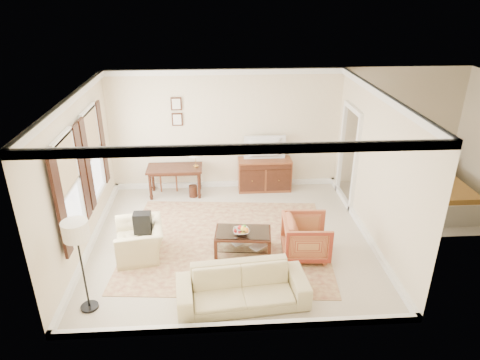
{
  "coord_description": "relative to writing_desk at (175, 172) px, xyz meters",
  "views": [
    {
      "loc": [
        -0.29,
        -7.25,
        4.63
      ],
      "look_at": [
        0.2,
        0.3,
        1.15
      ],
      "focal_mm": 32.0,
      "sensor_mm": 36.0,
      "label": 1
    }
  ],
  "objects": [
    {
      "name": "coffee_table",
      "position": [
        1.44,
        -2.52,
        -0.26
      ],
      "size": [
        1.1,
        0.71,
        0.44
      ],
      "rotation": [
        0.0,
        0.0,
        -0.11
      ],
      "color": "#3D1C11",
      "rests_on": "room_shell"
    },
    {
      "name": "doorway",
      "position": [
        3.94,
        -0.58,
        0.48
      ],
      "size": [
        0.1,
        1.12,
        2.25
      ],
      "primitive_type": null,
      "color": "white",
      "rests_on": "room_shell"
    },
    {
      "name": "striped_armchair",
      "position": [
        2.59,
        -2.72,
        -0.17
      ],
      "size": [
        0.82,
        0.87,
        0.85
      ],
      "primitive_type": "imported",
      "rotation": [
        0.0,
        0.0,
        1.51
      ],
      "color": "maroon",
      "rests_on": "room_shell"
    },
    {
      "name": "window_front",
      "position": [
        -1.47,
        -2.78,
        0.96
      ],
      "size": [
        0.12,
        1.56,
        1.8
      ],
      "primitive_type": null,
      "color": "#CCB284",
      "rests_on": "room_shell"
    },
    {
      "name": "framed_prints",
      "position": [
        0.1,
        0.39,
        1.35
      ],
      "size": [
        0.25,
        0.04,
        0.68
      ],
      "primitive_type": null,
      "color": "#3D1C11",
      "rests_on": "room_shell"
    },
    {
      "name": "window_rear",
      "position": [
        -1.47,
        -1.18,
        0.96
      ],
      "size": [
        0.12,
        1.56,
        1.8
      ],
      "primitive_type": null,
      "color": "#CCB284",
      "rests_on": "room_shell"
    },
    {
      "name": "rug",
      "position": [
        1.14,
        -2.19,
        -0.59
      ],
      "size": [
        4.18,
        3.68,
        0.01
      ],
      "primitive_type": "cube",
      "rotation": [
        0.0,
        0.0,
        -0.09
      ],
      "color": "maroon",
      "rests_on": "room_shell"
    },
    {
      "name": "floor_lamp",
      "position": [
        -1.08,
        -3.92,
        0.71
      ],
      "size": [
        0.38,
        0.38,
        1.56
      ],
      "color": "black",
      "rests_on": "room_shell"
    },
    {
      "name": "writing_desk",
      "position": [
        0.0,
        0.0,
        0.0
      ],
      "size": [
        1.29,
        0.64,
        0.7
      ],
      "color": "#3D1C11",
      "rests_on": "room_shell"
    },
    {
      "name": "desk_lamp",
      "position": [
        0.5,
        0.0,
        0.36
      ],
      "size": [
        0.32,
        0.32,
        0.5
      ],
      "primitive_type": null,
      "color": "silver",
      "rests_on": "writing_desk"
    },
    {
      "name": "sofa",
      "position": [
        1.32,
        -3.95,
        -0.19
      ],
      "size": [
        2.09,
        0.79,
        0.8
      ],
      "primitive_type": "imported",
      "rotation": [
        0.0,
        0.0,
        0.09
      ],
      "color": "#CABC89",
      "rests_on": "room_shell"
    },
    {
      "name": "club_armchair",
      "position": [
        -0.48,
        -2.51,
        -0.17
      ],
      "size": [
        0.79,
        1.07,
        0.85
      ],
      "primitive_type": "imported",
      "rotation": [
        0.0,
        0.0,
        -1.41
      ],
      "color": "#CABC89",
      "rests_on": "room_shell"
    },
    {
      "name": "book_a",
      "position": [
        1.22,
        -2.49,
        -0.42
      ],
      "size": [
        0.27,
        0.16,
        0.38
      ],
      "primitive_type": "imported",
      "rotation": [
        0.0,
        0.0,
        0.48
      ],
      "color": "brown",
      "rests_on": "coffee_table"
    },
    {
      "name": "annex_bedroom",
      "position": [
        5.72,
        -0.93,
        -0.25
      ],
      "size": [
        3.0,
        2.7,
        2.9
      ],
      "color": "beige",
      "rests_on": "ground"
    },
    {
      "name": "tv",
      "position": [
        2.15,
        0.13,
        0.67
      ],
      "size": [
        0.95,
        0.55,
        0.12
      ],
      "primitive_type": "imported",
      "rotation": [
        0.0,
        0.0,
        3.14
      ],
      "color": "black",
      "rests_on": "sideboard"
    },
    {
      "name": "room_shell",
      "position": [
        1.23,
        -2.08,
        1.88
      ],
      "size": [
        5.51,
        5.01,
        2.91
      ],
      "color": "beige",
      "rests_on": "ground"
    },
    {
      "name": "fruit_bowl",
      "position": [
        1.4,
        -2.59,
        -0.1
      ],
      "size": [
        0.42,
        0.42,
        0.1
      ],
      "primitive_type": "imported",
      "color": "silver",
      "rests_on": "coffee_table"
    },
    {
      "name": "desk_chair",
      "position": [
        -0.18,
        0.35,
        -0.07
      ],
      "size": [
        0.47,
        0.47,
        1.05
      ],
      "primitive_type": null,
      "rotation": [
        0.0,
        0.0,
        -0.05
      ],
      "color": "brown",
      "rests_on": "room_shell"
    },
    {
      "name": "backpack",
      "position": [
        -0.42,
        -2.39,
        0.08
      ],
      "size": [
        0.27,
        0.35,
        0.4
      ],
      "primitive_type": "cube",
      "rotation": [
        0.0,
        0.0,
        -1.75
      ],
      "color": "black",
      "rests_on": "club_armchair"
    },
    {
      "name": "book_b",
      "position": [
        1.65,
        -2.55,
        -0.42
      ],
      "size": [
        0.2,
        0.23,
        0.38
      ],
      "primitive_type": "imported",
      "rotation": [
        0.0,
        0.0,
        -0.89
      ],
      "color": "brown",
      "rests_on": "coffee_table"
    },
    {
      "name": "sideboard",
      "position": [
        2.15,
        0.15,
        -0.2
      ],
      "size": [
        1.28,
        0.49,
        0.79
      ],
      "primitive_type": "cube",
      "color": "brown",
      "rests_on": "room_shell"
    }
  ]
}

